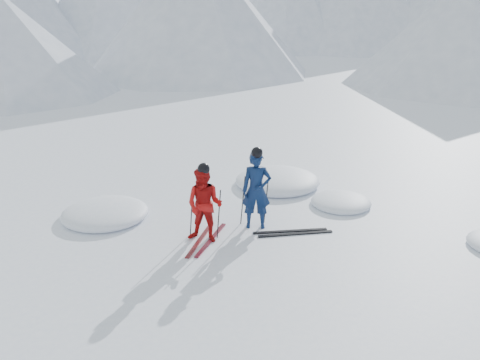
{
  "coord_description": "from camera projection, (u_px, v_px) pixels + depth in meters",
  "views": [
    {
      "loc": [
        -2.35,
        -10.29,
        4.98
      ],
      "look_at": [
        -1.95,
        0.5,
        1.1
      ],
      "focal_mm": 38.0,
      "sensor_mm": 36.0,
      "label": 1
    }
  ],
  "objects": [
    {
      "name": "ski_worn_left",
      "position": [
        200.0,
        240.0,
        11.05
      ],
      "size": [
        0.55,
        1.66,
        0.03
      ],
      "primitive_type": "cube",
      "rotation": [
        0.0,
        0.0,
        -0.28
      ],
      "color": "black",
      "rests_on": "ground"
    },
    {
      "name": "pole_blue_left",
      "position": [
        243.0,
        200.0,
        11.65
      ],
      "size": [
        0.12,
        0.08,
        1.2
      ],
      "primitive_type": "cylinder",
      "rotation": [
        0.05,
        0.08,
        0.0
      ],
      "color": "black",
      "rests_on": "ground"
    },
    {
      "name": "snow_lumps",
      "position": [
        252.0,
        201.0,
        13.2
      ],
      "size": [
        10.44,
        5.85,
        0.52
      ],
      "color": "white",
      "rests_on": "ground"
    },
    {
      "name": "ski_loose_a",
      "position": [
        290.0,
        231.0,
        11.47
      ],
      "size": [
        1.7,
        0.24,
        0.03
      ],
      "primitive_type": "cube",
      "rotation": [
        0.0,
        0.0,
        1.66
      ],
      "color": "black",
      "rests_on": "ground"
    },
    {
      "name": "ground",
      "position": [
        327.0,
        232.0,
        11.45
      ],
      "size": [
        160.0,
        160.0,
        0.0
      ],
      "primitive_type": "plane",
      "color": "white",
      "rests_on": "ground"
    },
    {
      "name": "ski_loose_b",
      "position": [
        295.0,
        234.0,
        11.33
      ],
      "size": [
        1.7,
        0.3,
        0.03
      ],
      "primitive_type": "cube",
      "rotation": [
        0.0,
        0.0,
        1.7
      ],
      "color": "black",
      "rests_on": "ground"
    },
    {
      "name": "skier_blue",
      "position": [
        256.0,
        190.0,
        11.42
      ],
      "size": [
        0.68,
        0.47,
        1.8
      ],
      "primitive_type": "imported",
      "rotation": [
        0.0,
        0.0,
        -0.06
      ],
      "color": "#0B1E46",
      "rests_on": "ground"
    },
    {
      "name": "ski_worn_right",
      "position": [
        211.0,
        240.0,
        11.06
      ],
      "size": [
        0.66,
        1.63,
        0.03
      ],
      "primitive_type": "cube",
      "rotation": [
        0.0,
        0.0,
        -0.35
      ],
      "color": "black",
      "rests_on": "ground"
    },
    {
      "name": "skier_red",
      "position": [
        205.0,
        205.0,
        10.78
      ],
      "size": [
        0.96,
        0.85,
        1.66
      ],
      "primitive_type": "imported",
      "rotation": [
        0.0,
        0.0,
        -0.31
      ],
      "color": "#A80E0D",
      "rests_on": "ground"
    },
    {
      "name": "pole_blue_right",
      "position": [
        266.0,
        198.0,
        11.77
      ],
      "size": [
        0.12,
        0.07,
        1.2
      ],
      "primitive_type": "cylinder",
      "rotation": [
        -0.04,
        0.08,
        0.0
      ],
      "color": "black",
      "rests_on": "ground"
    },
    {
      "name": "pole_red_right",
      "position": [
        219.0,
        214.0,
        11.03
      ],
      "size": [
        0.11,
        0.08,
        1.11
      ],
      "primitive_type": "cylinder",
      "rotation": [
        -0.05,
        0.08,
        0.0
      ],
      "color": "black",
      "rests_on": "ground"
    },
    {
      "name": "pole_red_left",
      "position": [
        191.0,
        213.0,
        11.1
      ],
      "size": [
        0.11,
        0.09,
        1.11
      ],
      "primitive_type": "cylinder",
      "rotation": [
        0.06,
        0.08,
        0.0
      ],
      "color": "black",
      "rests_on": "ground"
    }
  ]
}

